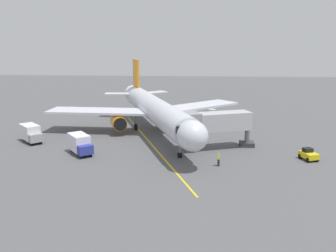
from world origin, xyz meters
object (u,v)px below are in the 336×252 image
Objects in this scene: tug_portside at (309,155)px; box_truck_rear_apron at (31,133)px; baggage_cart_starboard_side at (210,112)px; jet_bridge at (211,123)px; ground_crew_marshaller at (219,159)px; ground_crew_wing_walker at (190,117)px; box_truck_near_nose at (80,144)px; airplane at (154,109)px.

tug_portside is 0.58× the size of box_truck_rear_apron.
box_truck_rear_apron is at bearing 40.29° from baggage_cart_starboard_side.
jet_bridge is 13.15m from tug_portside.
box_truck_rear_apron is at bearing -8.03° from tug_portside.
jet_bridge is at bearing 176.55° from box_truck_rear_apron.
box_truck_rear_apron reaches higher than tug_portside.
jet_bridge is 6.61× the size of ground_crew_marshaller.
jet_bridge is 26.88m from box_truck_rear_apron.
baggage_cart_starboard_side is at bearing -139.71° from box_truck_rear_apron.
tug_portside is (-15.26, 22.14, -0.18)m from ground_crew_wing_walker.
tug_portside reaches higher than baggage_cart_starboard_side.
ground_crew_marshaller is 0.35× the size of box_truck_near_nose.
box_truck_near_nose is at bearing 55.21° from airplane.
airplane is 11.62m from ground_crew_wing_walker.
box_truck_near_nose is 29.69m from tug_portside.
airplane is 22.76× the size of ground_crew_wing_walker.
airplane is 8.07× the size of box_truck_near_nose.
tug_portside is (-21.13, 12.60, -3.30)m from airplane.
jet_bridge is (-8.95, 8.72, -0.24)m from airplane.
ground_crew_wing_walker is 28.93m from box_truck_rear_apron.
airplane is 15.21m from box_truck_near_nose.
box_truck_rear_apron is at bearing -29.36° from box_truck_near_nose.
ground_crew_wing_walker reaches higher than baggage_cart_starboard_side.
baggage_cart_starboard_side is (-18.41, -28.63, -0.73)m from box_truck_near_nose.
baggage_cart_starboard_side is at bearing -122.74° from box_truck_near_nose.
ground_crew_wing_walker is 26.89m from tug_portside.
baggage_cart_starboard_side is at bearing -120.45° from ground_crew_wing_walker.
tug_portside is at bearing 124.58° from ground_crew_wing_walker.
airplane reaches higher than tug_portside.
ground_crew_wing_walker is 26.18m from box_truck_near_nose.
airplane is at bearing -30.81° from tug_portside.
airplane is 24.83m from tug_portside.
tug_portside is at bearing 162.33° from jet_bridge.
box_truck_near_nose is at bearing 57.26° from baggage_cart_starboard_side.
jet_bridge reaches higher than box_truck_near_nose.
tug_portside is at bearing 111.28° from baggage_cart_starboard_side.
ground_crew_marshaller is (-9.59, 15.82, -3.12)m from airplane.
jet_bridge is 6.61× the size of ground_crew_wing_walker.
tug_portside is 0.94× the size of baggage_cart_starboard_side.
ground_crew_wing_walker is at bearing -144.86° from box_truck_rear_apron.
jet_bridge is at bearing -84.80° from ground_crew_marshaller.
box_truck_near_nose is at bearing -0.57° from tug_portside.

